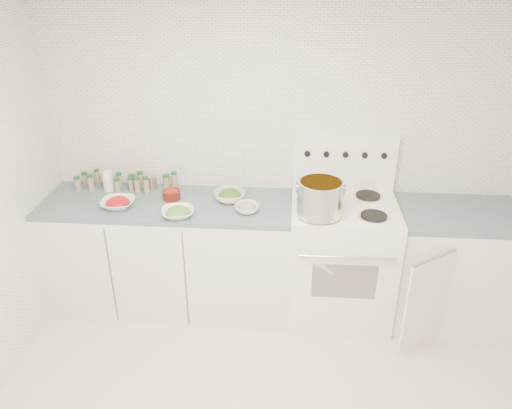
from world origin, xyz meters
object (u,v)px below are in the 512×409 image
stock_pot (320,196)px  bowl_snowpea (178,212)px  stove (340,256)px  bowl_tomato (118,203)px

stock_pot → bowl_snowpea: stock_pot is taller
stove → bowl_tomato: size_ratio=5.52×
stove → stock_pot: stove is taller
stove → bowl_snowpea: (-1.17, -0.21, 0.44)m
bowl_tomato → stove: bearing=3.6°
bowl_tomato → bowl_snowpea: bowl_tomato is taller
stove → stock_pot: (-0.19, -0.18, 0.58)m
stove → bowl_snowpea: 1.27m
bowl_tomato → bowl_snowpea: 0.47m
stock_pot → bowl_tomato: 1.45m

